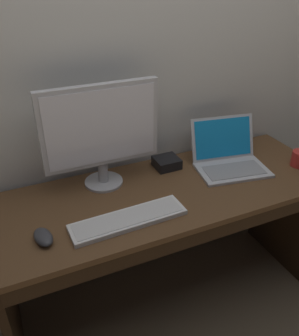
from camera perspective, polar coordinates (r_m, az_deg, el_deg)
name	(u,v)px	position (r m, az deg, el deg)	size (l,w,h in m)	color
ground_plane	(167,297)	(2.20, 2.75, -19.97)	(14.00, 14.00, 0.00)	brown
desk	(171,223)	(1.80, 3.38, -8.77)	(1.65, 0.60, 0.76)	brown
laptop_silver	(229,158)	(1.89, 12.58, 1.63)	(0.40, 0.36, 0.23)	silver
external_monitor	(101,131)	(1.59, -7.78, 5.95)	(0.53, 0.18, 0.49)	#B7B7BC
wired_keyboard	(128,219)	(1.49, -3.39, -8.19)	(0.49, 0.15, 0.02)	white
computer_mouse	(43,237)	(1.45, -16.64, -10.55)	(0.07, 0.12, 0.04)	#38383D
external_drive_box	(167,163)	(1.85, 2.76, 0.87)	(0.13, 0.12, 0.05)	black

